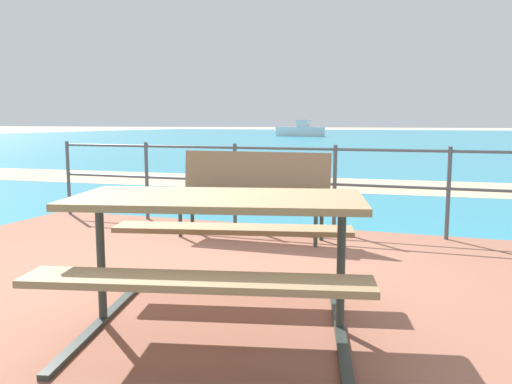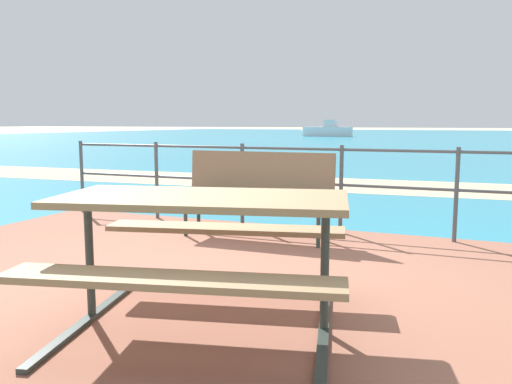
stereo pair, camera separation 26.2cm
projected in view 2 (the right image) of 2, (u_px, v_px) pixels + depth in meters
The scene contains 8 objects.
ground_plane at pixel (181, 300), 3.77m from camera, with size 240.00×240.00×0.00m, color beige.
patio_paving at pixel (181, 296), 3.77m from camera, with size 6.40×5.20×0.06m, color #935B47.
sea_water at pixel (444, 139), 40.48m from camera, with size 90.00×90.00×0.01m, color teal.
beach_strip at pixel (367, 186), 10.47m from camera, with size 54.00×2.47×0.01m, color tan.
picnic_table at pixel (203, 226), 3.07m from camera, with size 1.97×1.83×0.79m.
park_bench at pixel (257, 186), 5.50m from camera, with size 1.62×0.44×0.90m.
railing_fence at pixel (290, 176), 5.93m from camera, with size 5.94×0.04×0.96m.
boat_near at pixel (326, 131), 46.50m from camera, with size 4.92×2.00×1.46m.
Camera 2 is at (1.88, -3.16, 1.27)m, focal length 36.77 mm.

